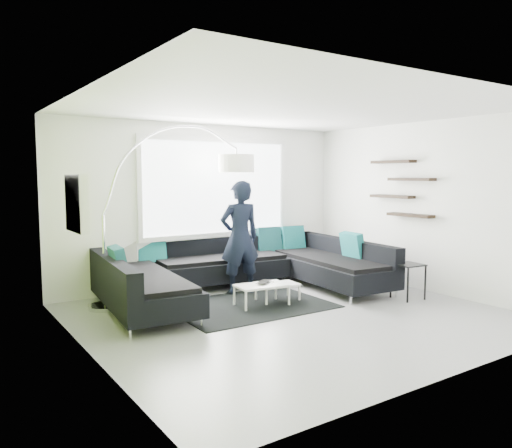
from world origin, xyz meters
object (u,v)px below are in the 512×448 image
(sectional_sofa, at_px, (243,271))
(arc_lamp, at_px, (103,216))
(person, at_px, (240,237))
(side_table, at_px, (408,281))
(laptop, at_px, (267,283))
(coffee_table, at_px, (270,293))

(sectional_sofa, bearing_deg, arc_lamp, 172.01)
(person, bearing_deg, side_table, 146.30)
(sectional_sofa, height_order, side_table, sectional_sofa)
(arc_lamp, xyz_separation_m, laptop, (2.07, -1.12, -1.02))
(coffee_table, distance_m, laptop, 0.19)
(sectional_sofa, distance_m, arc_lamp, 2.29)
(person, height_order, laptop, person)
(arc_lamp, distance_m, laptop, 2.56)
(sectional_sofa, relative_size, coffee_table, 4.69)
(arc_lamp, distance_m, side_table, 4.70)
(coffee_table, xyz_separation_m, side_table, (1.94, -0.97, 0.12))
(coffee_table, distance_m, side_table, 2.18)
(coffee_table, relative_size, side_table, 1.76)
(laptop, bearing_deg, coffee_table, -12.20)
(person, bearing_deg, arc_lamp, 0.42)
(side_table, bearing_deg, person, 138.10)
(sectional_sofa, distance_m, side_table, 2.58)
(coffee_table, height_order, side_table, side_table)
(arc_lamp, xyz_separation_m, person, (2.11, -0.29, -0.43))
(coffee_table, bearing_deg, sectional_sofa, 106.21)
(arc_lamp, relative_size, person, 1.47)
(side_table, xyz_separation_m, person, (-1.98, 1.77, 0.64))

